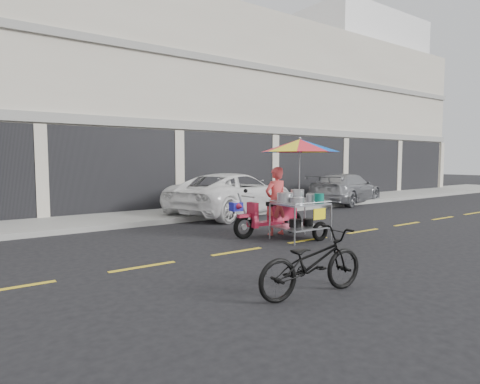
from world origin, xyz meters
TOP-DOWN VIEW (x-y plane):
  - ground at (0.00, 0.00)m, footprint 90.00×90.00m
  - sidewalk at (0.00, 5.50)m, footprint 45.00×3.00m
  - shophouse_block at (2.82, 10.59)m, footprint 36.00×8.11m
  - centerline at (0.00, 0.00)m, footprint 42.00×0.10m
  - white_pickup at (1.10, 4.64)m, footprint 5.55×3.91m
  - silver_pickup at (6.93, 4.70)m, footprint 4.74×2.98m
  - near_bicycle at (-2.67, -2.73)m, footprint 1.79×0.76m
  - food_vendor_rig at (-0.12, 0.49)m, footprint 2.37×1.97m

SIDE VIEW (x-z plane):
  - ground at x=0.00m, z-range 0.00..0.00m
  - centerline at x=0.00m, z-range 0.00..0.01m
  - sidewalk at x=0.00m, z-range 0.00..0.15m
  - near_bicycle at x=-2.67m, z-range 0.00..0.91m
  - silver_pickup at x=6.93m, z-range 0.00..1.28m
  - white_pickup at x=1.10m, z-range 0.00..1.41m
  - food_vendor_rig at x=-0.12m, z-range 0.31..2.70m
  - shophouse_block at x=2.82m, z-range -0.96..9.44m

